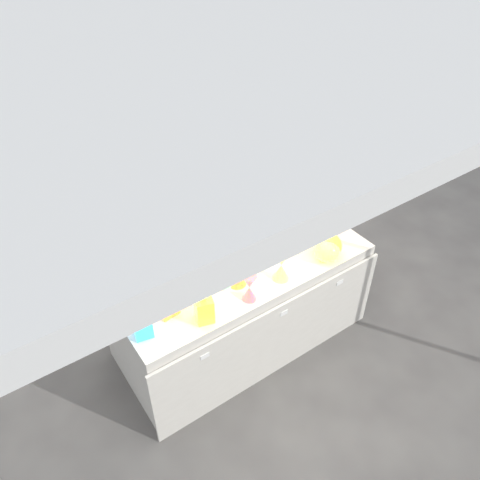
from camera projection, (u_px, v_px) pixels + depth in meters
ground at (240, 335)px, 3.66m from camera, size 80.00×80.00×0.00m
display_table at (241, 302)px, 3.42m from camera, size 1.84×0.83×0.75m
cardboard_box_closed at (158, 208)px, 4.72m from camera, size 0.54×0.44×0.35m
cardboard_box_flat at (112, 201)px, 5.07m from camera, size 0.89×0.76×0.06m
bottle_0 at (126, 267)px, 2.94m from camera, size 0.09×0.09×0.29m
bottle_1 at (171, 234)px, 3.16m from camera, size 0.09×0.09×0.34m
bottle_2 at (166, 257)px, 2.99m from camera, size 0.08×0.08×0.33m
bottle_3 at (129, 255)px, 3.04m from camera, size 0.08×0.08×0.27m
bottle_4 at (160, 253)px, 2.98m from camera, size 0.10×0.10×0.37m
bottle_5 at (127, 260)px, 2.97m from camera, size 0.08×0.08×0.32m
bottle_6 at (113, 284)px, 2.83m from camera, size 0.08×0.08×0.27m
bottle_7 at (200, 241)px, 3.10m from camera, size 0.10×0.10×0.34m
decanter_0 at (204, 304)px, 2.71m from camera, size 0.13×0.13×0.26m
decanter_1 at (165, 296)px, 2.75m from camera, size 0.13×0.13×0.28m
decanter_2 at (141, 319)px, 2.62m from camera, size 0.12×0.12×0.26m
hourglass_0 at (237, 269)px, 2.96m from camera, size 0.14×0.14×0.25m
hourglass_1 at (249, 288)px, 2.87m from camera, size 0.11×0.11×0.19m
hourglass_2 at (281, 265)px, 3.00m from camera, size 0.11×0.11×0.22m
hourglass_3 at (225, 272)px, 2.96m from camera, size 0.14×0.14×0.21m
hourglass_4 at (216, 255)px, 3.11m from camera, size 0.12×0.12×0.19m
hourglass_5 at (262, 237)px, 3.22m from camera, size 0.15×0.15×0.23m
globe_0 at (328, 247)px, 3.20m from camera, size 0.23×0.23×0.15m
globe_1 at (327, 251)px, 3.18m from camera, size 0.19×0.19×0.14m
globe_2 at (325, 227)px, 3.40m from camera, size 0.19×0.19×0.12m
globe_3 at (321, 210)px, 3.55m from camera, size 0.24×0.24×0.16m
lampshade_0 at (206, 231)px, 3.24m from camera, size 0.27×0.27×0.29m
lampshade_1 at (220, 224)px, 3.29m from camera, size 0.32×0.32×0.29m
lampshade_2 at (268, 205)px, 3.48m from camera, size 0.30×0.30×0.29m
lampshade_3 at (302, 193)px, 3.63m from camera, size 0.29×0.29×0.27m
bottle_8 at (274, 195)px, 3.58m from camera, size 0.07×0.07×0.30m
bottle_9 at (312, 188)px, 3.63m from camera, size 0.07×0.07×0.33m
bottle_10 at (314, 196)px, 3.60m from camera, size 0.07×0.07×0.26m
bottle_11 at (328, 201)px, 3.52m from camera, size 0.08×0.08×0.29m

